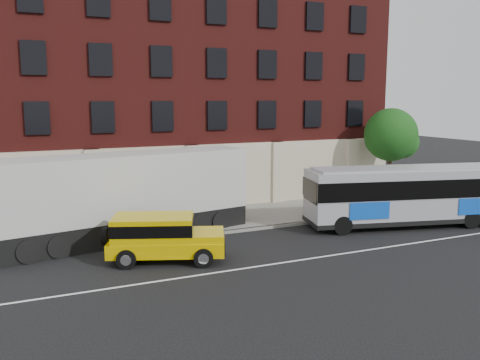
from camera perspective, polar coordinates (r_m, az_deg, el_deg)
name	(u,v)px	position (r m, az deg, el deg)	size (l,w,h in m)	color
ground	(285,267)	(22.20, 4.95, -9.50)	(120.00, 120.00, 0.00)	black
sidewalk	(208,220)	(30.04, -3.50, -4.38)	(60.00, 6.00, 0.15)	gray
kerb	(229,232)	(27.34, -1.24, -5.72)	(60.00, 0.25, 0.15)	gray
lane_line	(279,263)	(22.61, 4.33, -9.12)	(60.00, 0.12, 0.01)	white
building	(166,90)	(36.72, -8.11, 9.82)	(30.00, 12.10, 15.00)	#551714
sign_pole	(57,222)	(25.16, -19.54, -4.33)	(0.30, 0.20, 2.50)	slate
street_tree	(391,137)	(36.76, 16.33, 4.59)	(3.60, 3.60, 6.20)	#322519
city_bus	(415,193)	(30.12, 18.69, -1.40)	(12.34, 5.39, 3.31)	#9B9BA4
yellow_suv	(161,235)	(22.81, -8.70, -6.03)	(5.39, 3.71, 2.01)	#D7B500
shipping_container	(124,198)	(26.33, -12.69, -1.91)	(13.23, 4.85, 4.32)	black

